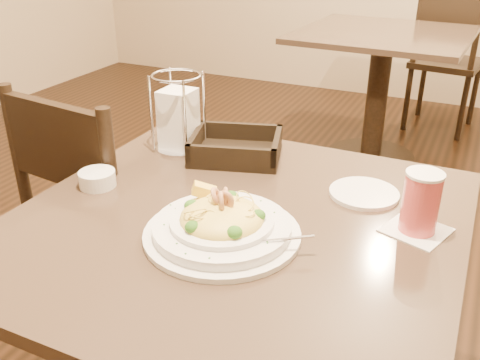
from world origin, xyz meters
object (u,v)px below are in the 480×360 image
at_px(bread_basket, 236,149).
at_px(napkin_caddy, 178,118).
at_px(background_table, 379,75).
at_px(dining_chair_near, 107,224).
at_px(butter_ramekin, 97,179).
at_px(drink_glass, 421,203).
at_px(side_plate, 364,193).
at_px(pasta_bowl, 222,224).
at_px(main_table, 236,310).
at_px(dining_chair_far, 446,57).

distance_m(bread_basket, napkin_caddy, 0.17).
bearing_deg(napkin_caddy, background_table, 85.10).
height_order(dining_chair_near, butter_ramekin, dining_chair_near).
bearing_deg(bread_basket, drink_glass, -20.15).
distance_m(napkin_caddy, side_plate, 0.52).
bearing_deg(pasta_bowl, bread_basket, 111.51).
height_order(background_table, napkin_caddy, napkin_caddy).
xyz_separation_m(background_table, dining_chair_near, (-0.40, -1.96, -0.02)).
xyz_separation_m(main_table, napkin_caddy, (-0.30, 0.27, 0.33)).
bearing_deg(pasta_bowl, drink_glass, 28.27).
bearing_deg(butter_ramekin, dining_chair_near, 129.21).
xyz_separation_m(background_table, side_plate, (0.35, -1.96, 0.25)).
distance_m(main_table, napkin_caddy, 0.52).
xyz_separation_m(main_table, side_plate, (0.22, 0.22, 0.25)).
distance_m(main_table, dining_chair_far, 2.88).
relative_size(pasta_bowl, side_plate, 2.16).
bearing_deg(dining_chair_far, drink_glass, 101.25).
bearing_deg(background_table, butter_ramekin, -95.78).
xyz_separation_m(pasta_bowl, bread_basket, (-0.14, 0.36, -0.01)).
height_order(background_table, bread_basket, bread_basket).
bearing_deg(drink_glass, pasta_bowl, -151.73).
bearing_deg(drink_glass, napkin_caddy, 165.75).
bearing_deg(dining_chair_far, side_plate, 98.60).
bearing_deg(pasta_bowl, butter_ramekin, 168.55).
bearing_deg(butter_ramekin, main_table, 0.25).
xyz_separation_m(dining_chair_far, bread_basket, (-0.29, -2.59, 0.29)).
distance_m(drink_glass, napkin_caddy, 0.67).
bearing_deg(napkin_caddy, butter_ramekin, -101.80).
height_order(bread_basket, napkin_caddy, napkin_caddy).
xyz_separation_m(main_table, dining_chair_near, (-0.53, 0.21, -0.02)).
height_order(pasta_bowl, side_plate, pasta_bowl).
bearing_deg(pasta_bowl, napkin_caddy, 131.14).
bearing_deg(main_table, dining_chair_near, 158.06).
distance_m(pasta_bowl, drink_glass, 0.39).
distance_m(dining_chair_near, pasta_bowl, 0.67).
height_order(drink_glass, side_plate, drink_glass).
bearing_deg(dining_chair_far, background_table, 74.85).
distance_m(background_table, pasta_bowl, 2.27).
distance_m(side_plate, butter_ramekin, 0.61).
height_order(drink_glass, bread_basket, drink_glass).
bearing_deg(background_table, dining_chair_far, 67.56).
bearing_deg(background_table, pasta_bowl, -86.43).
distance_m(dining_chair_far, bread_basket, 2.62).
distance_m(dining_chair_near, bread_basket, 0.49).
distance_m(pasta_bowl, butter_ramekin, 0.37).
distance_m(dining_chair_far, side_plate, 2.68).
xyz_separation_m(drink_glass, bread_basket, (-0.48, 0.18, -0.04)).
relative_size(main_table, butter_ramekin, 10.68).
height_order(background_table, butter_ramekin, butter_ramekin).
height_order(dining_chair_far, butter_ramekin, dining_chair_far).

